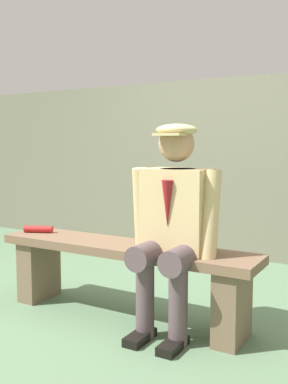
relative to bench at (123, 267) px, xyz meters
The scene contains 5 objects.
ground_plane 0.34m from the bench, ahead, with size 30.00×30.00×0.00m, color #597958.
bench is the anchor object (origin of this frame).
seated_man 0.53m from the bench, behind, with size 0.57×0.51×1.27m.
rolled_magazine 0.77m from the bench, ahead, with size 0.05×0.05×0.21m, color #B21E1E.
stadium_wall 2.09m from the bench, 90.00° to the right, with size 12.00×0.24×1.81m, color #6E6C59.
Camera 1 is at (-1.56, 2.42, 1.14)m, focal length 41.82 mm.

